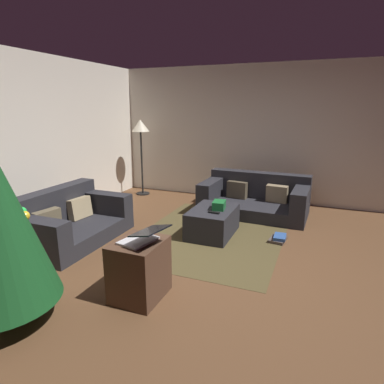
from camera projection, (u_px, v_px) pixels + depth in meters
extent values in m
plane|color=brown|center=(221.00, 270.00, 3.75)|extent=(6.40, 6.40, 0.00)
cube|color=silver|center=(8.00, 145.00, 4.56)|extent=(6.40, 0.12, 2.60)
cube|color=silver|center=(271.00, 135.00, 6.24)|extent=(0.12, 6.40, 2.60)
cube|color=#26262B|center=(75.00, 233.00, 4.55)|extent=(1.56, 0.95, 0.22)
cube|color=#26262B|center=(53.00, 206.00, 4.59)|extent=(1.56, 0.24, 0.49)
cube|color=#26262B|center=(103.00, 202.00, 5.07)|extent=(0.24, 0.94, 0.32)
cube|color=#26262B|center=(34.00, 231.00, 3.89)|extent=(0.24, 0.94, 0.32)
cube|color=tan|center=(80.00, 208.00, 4.82)|extent=(0.37, 0.19, 0.31)
cube|color=brown|center=(47.00, 221.00, 4.26)|extent=(0.38, 0.18, 0.30)
cube|color=#26262B|center=(253.00, 208.00, 5.68)|extent=(1.04, 1.81, 0.21)
cube|color=#26262B|center=(259.00, 185.00, 5.93)|extent=(0.29, 1.78, 0.47)
cube|color=#26262B|center=(301.00, 198.00, 5.31)|extent=(0.99, 0.27, 0.33)
cube|color=#26262B|center=(212.00, 189.00, 5.91)|extent=(0.99, 0.27, 0.33)
cube|color=#8C7A5B|center=(277.00, 194.00, 5.63)|extent=(0.19, 0.38, 0.31)
cube|color=brown|center=(237.00, 190.00, 5.91)|extent=(0.18, 0.38, 0.30)
cube|color=#26262B|center=(213.00, 222.00, 4.75)|extent=(0.85, 0.59, 0.39)
cube|color=#19662D|center=(219.00, 205.00, 4.68)|extent=(0.26, 0.20, 0.12)
cube|color=black|center=(214.00, 213.00, 4.50)|extent=(0.06, 0.16, 0.02)
cylinder|color=brown|center=(6.00, 310.00, 2.83)|extent=(0.10, 0.10, 0.21)
sphere|color=green|center=(35.00, 254.00, 2.73)|extent=(0.07, 0.07, 0.07)
sphere|color=yellow|center=(25.00, 216.00, 2.75)|extent=(0.08, 0.08, 0.08)
sphere|color=#2699E5|center=(8.00, 233.00, 2.95)|extent=(0.05, 0.05, 0.05)
sphere|color=green|center=(22.00, 212.00, 2.81)|extent=(0.09, 0.09, 0.09)
cube|color=#4C3323|center=(139.00, 269.00, 3.16)|extent=(0.52, 0.44, 0.58)
cube|color=silver|center=(138.00, 241.00, 3.08)|extent=(0.38, 0.32, 0.02)
cube|color=black|center=(150.00, 231.00, 2.96)|extent=(0.38, 0.31, 0.07)
cube|color=#4C423D|center=(278.00, 239.00, 4.55)|extent=(0.32, 0.23, 0.04)
cube|color=#2D5193|center=(280.00, 237.00, 4.53)|extent=(0.25, 0.17, 0.05)
cylinder|color=black|center=(143.00, 193.00, 7.02)|extent=(0.28, 0.28, 0.02)
cylinder|color=black|center=(142.00, 163.00, 6.86)|extent=(0.04, 0.04, 1.33)
cone|color=beige|center=(140.00, 125.00, 6.66)|extent=(0.36, 0.36, 0.24)
cube|color=#4C4125|center=(212.00, 234.00, 4.80)|extent=(2.60, 2.00, 0.01)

